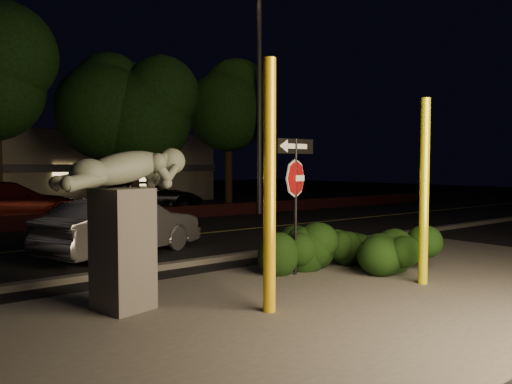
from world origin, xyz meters
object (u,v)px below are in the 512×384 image
streetlight (255,67)px  silver_sedan (123,227)px  signpost (296,179)px  yellow_pole_left (269,187)px  sculpture (125,210)px  parked_car_darkred (7,203)px  parked_car_dark (149,196)px  yellow_pole_right (424,192)px

streetlight → silver_sedan: streetlight is taller
signpost → silver_sedan: size_ratio=0.63×
signpost → streetlight: streetlight is taller
yellow_pole_left → signpost: 2.52m
yellow_pole_left → signpost: (1.96, 1.58, 0.05)m
sculpture → parked_car_darkred: sculpture is taller
sculpture → parked_car_darkred: 12.75m
silver_sedan → parked_car_dark: size_ratio=0.83×
sculpture → silver_sedan: (1.79, 4.29, -0.80)m
yellow_pole_right → parked_car_dark: (2.55, 16.24, -0.96)m
yellow_pole_left → yellow_pole_right: (3.25, -0.37, -0.17)m
sculpture → parked_car_dark: 16.24m
yellow_pole_right → streetlight: size_ratio=0.31×
sculpture → streetlight: (10.47, 10.33, 4.93)m
signpost → parked_car_dark: size_ratio=0.52×
sculpture → streetlight: streetlight is taller
signpost → parked_car_dark: (3.84, 14.28, -1.18)m
yellow_pole_left → signpost: bearing=38.9°
yellow_pole_left → parked_car_darkred: 14.16m
yellow_pole_left → streetlight: bearing=52.9°
yellow_pole_left → silver_sedan: 5.82m
signpost → parked_car_darkred: signpost is taller
parked_car_dark → signpost: bearing=-179.6°
parked_car_darkred → sculpture: bearing=177.5°
parked_car_dark → sculpture: bearing=168.4°
signpost → sculpture: bearing=-176.1°
yellow_pole_left → silver_sedan: bearing=87.8°
streetlight → parked_car_darkred: 11.28m
parked_car_darkred → parked_car_dark: parked_car_darkred is taller
yellow_pole_right → sculpture: bearing=159.7°
yellow_pole_left → yellow_pole_right: size_ratio=1.10×
streetlight → silver_sedan: bearing=-147.9°
silver_sedan → parked_car_darkred: bearing=-15.8°
streetlight → yellow_pole_left: bearing=-129.9°
streetlight → silver_sedan: size_ratio=2.59×
yellow_pole_right → silver_sedan: yellow_pole_right is taller
yellow_pole_left → parked_car_dark: (5.80, 15.86, -1.12)m
yellow_pole_left → streetlight: (8.90, 11.74, 4.59)m
streetlight → parked_car_dark: bearing=124.2°
sculpture → signpost: bearing=-11.9°
sculpture → streetlight: bearing=30.0°
yellow_pole_left → silver_sedan: (0.22, 5.71, -1.14)m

